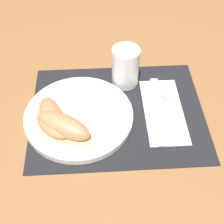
# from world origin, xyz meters

# --- Properties ---
(ground_plane) EXTENTS (3.00, 3.00, 0.00)m
(ground_plane) POSITION_xyz_m (0.00, 0.00, 0.00)
(ground_plane) COLOR olive
(placemat) EXTENTS (0.41, 0.32, 0.00)m
(placemat) POSITION_xyz_m (0.00, 0.00, 0.00)
(placemat) COLOR black
(placemat) RESTS_ON ground_plane
(plate) EXTENTS (0.25, 0.25, 0.02)m
(plate) POSITION_xyz_m (-0.09, -0.02, 0.01)
(plate) COLOR white
(plate) RESTS_ON placemat
(juice_glass) EXTENTS (0.07, 0.07, 0.10)m
(juice_glass) POSITION_xyz_m (0.03, 0.10, 0.05)
(juice_glass) COLOR silver
(juice_glass) RESTS_ON placemat
(napkin) EXTENTS (0.09, 0.21, 0.00)m
(napkin) POSITION_xyz_m (0.11, -0.01, 0.01)
(napkin) COLOR white
(napkin) RESTS_ON placemat
(knife) EXTENTS (0.03, 0.21, 0.01)m
(knife) POSITION_xyz_m (0.10, -0.01, 0.01)
(knife) COLOR silver
(knife) RESTS_ON napkin
(spoon) EXTENTS (0.04, 0.19, 0.01)m
(spoon) POSITION_xyz_m (0.13, 0.03, 0.01)
(spoon) COLOR silver
(spoon) RESTS_ON napkin
(fork) EXTENTS (0.18, 0.05, 0.00)m
(fork) POSITION_xyz_m (-0.09, -0.01, 0.02)
(fork) COLOR silver
(fork) RESTS_ON plate
(citrus_wedge_0) EXTENTS (0.09, 0.13, 0.04)m
(citrus_wedge_0) POSITION_xyz_m (-0.15, -0.03, 0.04)
(citrus_wedge_0) COLOR #F4DB84
(citrus_wedge_0) RESTS_ON plate
(citrus_wedge_1) EXTENTS (0.10, 0.11, 0.03)m
(citrus_wedge_1) POSITION_xyz_m (-0.15, -0.06, 0.03)
(citrus_wedge_1) COLOR #F4DB84
(citrus_wedge_1) RESTS_ON plate
(citrus_wedge_2) EXTENTS (0.14, 0.12, 0.05)m
(citrus_wedge_2) POSITION_xyz_m (-0.12, -0.07, 0.04)
(citrus_wedge_2) COLOR #F4DB84
(citrus_wedge_2) RESTS_ON plate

